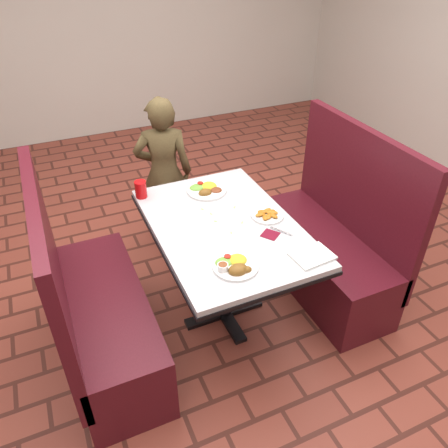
{
  "coord_description": "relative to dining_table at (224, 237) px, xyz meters",
  "views": [
    {
      "loc": [
        -0.86,
        -1.93,
        2.2
      ],
      "look_at": [
        0.0,
        0.0,
        0.75
      ],
      "focal_mm": 35.0,
      "sensor_mm": 36.0,
      "label": 1
    }
  ],
  "objects": [
    {
      "name": "dining_table",
      "position": [
        0.0,
        0.0,
        0.0
      ],
      "size": [
        0.81,
        1.21,
        0.75
      ],
      "color": "silver",
      "rests_on": "ground"
    },
    {
      "name": "diner_person",
      "position": [
        -0.06,
        1.01,
        -0.05
      ],
      "size": [
        0.51,
        0.4,
        1.21
      ],
      "primitive_type": "imported",
      "rotation": [
        0.0,
        0.0,
        2.85
      ],
      "color": "brown",
      "rests_on": "ground"
    },
    {
      "name": "plantain_plate",
      "position": [
        0.27,
        -0.03,
        0.11
      ],
      "size": [
        0.2,
        0.2,
        0.03
      ],
      "rotation": [
        0.0,
        0.0,
        -0.29
      ],
      "color": "white",
      "rests_on": "dining_table"
    },
    {
      "name": "knife_utensil",
      "position": [
        -0.05,
        -0.39,
        0.1
      ],
      "size": [
        0.07,
        0.14,
        0.0
      ],
      "primitive_type": "cube",
      "rotation": [
        0.0,
        0.0,
        0.46
      ],
      "color": "silver",
      "rests_on": "dining_table"
    },
    {
      "name": "paper_napkin",
      "position": [
        0.3,
        -0.47,
        0.1
      ],
      "size": [
        0.23,
        0.18,
        0.01
      ],
      "primitive_type": "cube",
      "rotation": [
        0.0,
        0.0,
        0.09
      ],
      "color": "white",
      "rests_on": "dining_table"
    },
    {
      "name": "lettuce_shreds",
      "position": [
        0.04,
        0.06,
        0.1
      ],
      "size": [
        0.28,
        0.32,
        0.0
      ],
      "primitive_type": null,
      "color": "#8CC04C",
      "rests_on": "dining_table"
    },
    {
      "name": "booth_bench_left",
      "position": [
        -0.8,
        0.0,
        -0.32
      ],
      "size": [
        0.47,
        1.2,
        1.17
      ],
      "color": "#51121C",
      "rests_on": "ground"
    },
    {
      "name": "spoon_utensil",
      "position": [
        0.27,
        -0.2,
        0.1
      ],
      "size": [
        0.08,
        0.12,
        0.0
      ],
      "primitive_type": "cube",
      "rotation": [
        0.0,
        0.0,
        0.55
      ],
      "color": "silver",
      "rests_on": "dining_table"
    },
    {
      "name": "booth_bench_right",
      "position": [
        0.8,
        0.0,
        -0.32
      ],
      "size": [
        0.47,
        1.2,
        1.17
      ],
      "color": "#51121C",
      "rests_on": "ground"
    },
    {
      "name": "fork_utensil",
      "position": [
        -0.1,
        -0.43,
        0.11
      ],
      "size": [
        0.06,
        0.13,
        0.0
      ],
      "primitive_type": "cube",
      "rotation": [
        0.0,
        0.0,
        -0.37
      ],
      "color": "silver",
      "rests_on": "dining_table"
    },
    {
      "name": "room",
      "position": [
        0.0,
        0.0,
        1.26
      ],
      "size": [
        7.0,
        7.04,
        2.82
      ],
      "color": "brown",
      "rests_on": "ground"
    },
    {
      "name": "far_dinner_plate",
      "position": [
        0.05,
        0.4,
        0.12
      ],
      "size": [
        0.26,
        0.26,
        0.07
      ],
      "rotation": [
        0.0,
        0.0,
        -0.18
      ],
      "color": "white",
      "rests_on": "dining_table"
    },
    {
      "name": "red_tumbler",
      "position": [
        -0.36,
        0.5,
        0.15
      ],
      "size": [
        0.07,
        0.07,
        0.11
      ],
      "primitive_type": "cylinder",
      "color": "red",
      "rests_on": "dining_table"
    },
    {
      "name": "maroon_napkin",
      "position": [
        0.2,
        -0.2,
        0.1
      ],
      "size": [
        0.13,
        0.13,
        0.0
      ],
      "primitive_type": "cube",
      "rotation": [
        0.0,
        0.0,
        0.63
      ],
      "color": "maroon",
      "rests_on": "dining_table"
    },
    {
      "name": "near_dinner_plate",
      "position": [
        -0.11,
        -0.38,
        0.12
      ],
      "size": [
        0.24,
        0.24,
        0.07
      ],
      "rotation": [
        0.0,
        0.0,
        -0.14
      ],
      "color": "white",
      "rests_on": "dining_table"
    }
  ]
}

